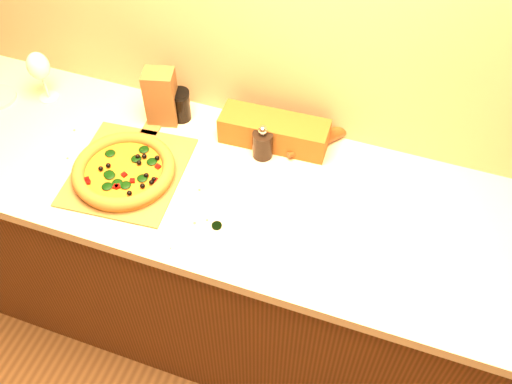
% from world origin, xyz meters
% --- Properties ---
extents(cabinet, '(2.80, 0.65, 0.86)m').
position_xyz_m(cabinet, '(0.00, 1.43, 0.43)').
color(cabinet, '#42270E').
rests_on(cabinet, ground).
extents(countertop, '(2.84, 0.68, 0.04)m').
position_xyz_m(countertop, '(0.00, 1.43, 0.88)').
color(countertop, beige).
rests_on(countertop, cabinet).
extents(pizza_peel, '(0.38, 0.54, 0.01)m').
position_xyz_m(pizza_peel, '(-0.40, 1.38, 0.90)').
color(pizza_peel, brown).
rests_on(pizza_peel, countertop).
extents(pizza, '(0.33, 0.33, 0.05)m').
position_xyz_m(pizza, '(-0.40, 1.34, 0.93)').
color(pizza, gold).
rests_on(pizza, pizza_peel).
extents(bottle_cap, '(0.03, 0.03, 0.01)m').
position_xyz_m(bottle_cap, '(-0.05, 1.26, 0.90)').
color(bottle_cap, black).
rests_on(bottle_cap, countertop).
extents(pepper_grinder, '(0.07, 0.07, 0.13)m').
position_xyz_m(pepper_grinder, '(-0.02, 1.58, 0.95)').
color(pepper_grinder, black).
rests_on(pepper_grinder, countertop).
extents(rolling_pin, '(0.22, 0.28, 0.05)m').
position_xyz_m(rolling_pin, '(0.17, 1.72, 0.92)').
color(rolling_pin, '#5D2710').
rests_on(rolling_pin, countertop).
extents(bread_bag, '(0.37, 0.13, 0.10)m').
position_xyz_m(bread_bag, '(-0.00, 1.65, 0.95)').
color(bread_bag, brown).
rests_on(bread_bag, countertop).
extents(wine_glass, '(0.08, 0.08, 0.19)m').
position_xyz_m(wine_glass, '(-0.85, 1.60, 1.04)').
color(wine_glass, silver).
rests_on(wine_glass, countertop).
extents(paper_bag, '(0.12, 0.10, 0.20)m').
position_xyz_m(paper_bag, '(-0.40, 1.63, 1.00)').
color(paper_bag, brown).
rests_on(paper_bag, countertop).
extents(dark_jar, '(0.07, 0.07, 0.12)m').
position_xyz_m(dark_jar, '(-0.34, 1.66, 0.96)').
color(dark_jar, black).
rests_on(dark_jar, countertop).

